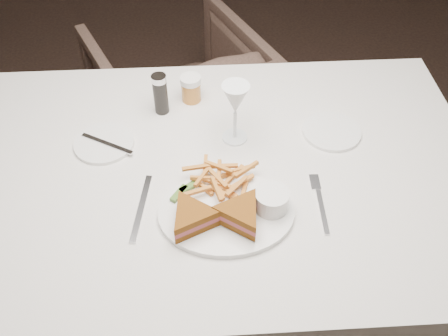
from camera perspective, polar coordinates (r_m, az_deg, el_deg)
ground at (r=2.05m, az=-9.18°, el=-9.27°), size 5.00×5.00×0.00m
table at (r=1.57m, az=-0.33°, el=-9.43°), size 1.45×1.06×0.75m
chair_far at (r=2.20m, az=-5.09°, el=8.65°), size 0.80×0.77×0.66m
table_setting at (r=1.21m, az=-0.22°, el=-0.65°), size 0.77×0.67×0.18m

